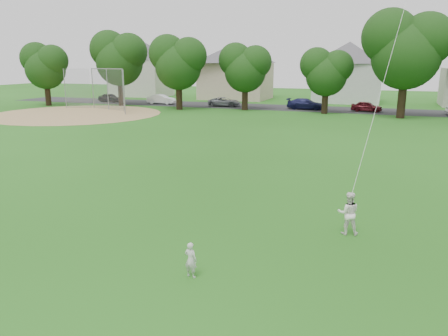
% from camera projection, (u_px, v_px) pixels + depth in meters
% --- Properties ---
extents(ground, '(160.00, 160.00, 0.00)m').
position_uv_depth(ground, '(188.00, 261.00, 12.48)').
color(ground, '#1D5012').
rests_on(ground, ground).
extents(street, '(90.00, 7.00, 0.01)m').
position_uv_depth(street, '(339.00, 110.00, 50.78)').
color(street, '#2D2D30').
rests_on(street, ground).
extents(dirt_infield, '(18.00, 18.00, 0.02)m').
position_uv_depth(dirt_infield, '(76.00, 114.00, 46.68)').
color(dirt_infield, '#9E7F51').
rests_on(dirt_infield, ground).
extents(toddler, '(0.39, 0.28, 0.98)m').
position_uv_depth(toddler, '(191.00, 260.00, 11.42)').
color(toddler, silver).
rests_on(toddler, ground).
extents(older_boy, '(0.79, 0.67, 1.44)m').
position_uv_depth(older_boy, '(348.00, 213.00, 14.24)').
color(older_boy, white).
rests_on(older_boy, ground).
extents(kite, '(1.13, 3.02, 8.81)m').
position_uv_depth(kite, '(382.00, 89.00, 15.36)').
color(kite, white).
rests_on(kite, ground).
extents(baseball_backstop, '(10.15, 4.39, 4.65)m').
position_uv_depth(baseball_backstop, '(104.00, 90.00, 50.05)').
color(baseball_backstop, gray).
rests_on(baseball_backstop, ground).
extents(tree_row, '(79.64, 8.51, 10.76)m').
position_uv_depth(tree_row, '(391.00, 55.00, 42.52)').
color(tree_row, black).
rests_on(tree_row, ground).
extents(parked_cars, '(72.36, 2.20, 1.28)m').
position_uv_depth(parked_cars, '(384.00, 107.00, 48.10)').
color(parked_cars, black).
rests_on(parked_cars, ground).
extents(house_row, '(76.52, 13.75, 10.31)m').
position_uv_depth(house_row, '(341.00, 66.00, 59.05)').
color(house_row, beige).
rests_on(house_row, ground).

